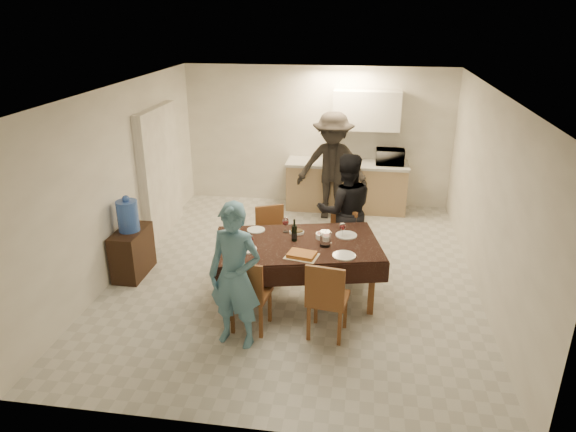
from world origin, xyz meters
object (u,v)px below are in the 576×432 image
water_jug (128,216)px  person_near (235,276)px  dining_table (298,245)px  water_pitcher (325,239)px  microwave (390,157)px  console (132,252)px  wine_bottle (294,230)px  person_kitchen (332,166)px  savoury_tart (302,255)px  person_far (345,211)px

water_jug → person_near: 2.29m
dining_table → water_pitcher: bearing=-20.9°
microwave → person_near: (-1.80, -4.40, -0.21)m
console → wine_bottle: bearing=-6.1°
person_kitchen → console: bearing=-135.4°
dining_table → savoury_tart: bearing=-88.1°
water_jug → person_near: size_ratio=0.26×
microwave → person_far: (-0.70, -2.30, -0.20)m
microwave → person_near: bearing=67.7°
dining_table → person_far: (0.55, 1.05, 0.09)m
microwave → person_far: bearing=73.1°
dining_table → person_near: 1.19m
savoury_tart → microwave: 3.91m
person_kitchen → water_jug: bearing=-135.4°
console → water_pitcher: bearing=-7.3°
dining_table → water_pitcher: size_ratio=11.30×
console → microwave: (3.65, 3.05, 0.71)m
wine_bottle → savoury_tart: size_ratio=0.78×
dining_table → wine_bottle: (-0.05, 0.05, 0.18)m
console → person_far: size_ratio=0.43×
dining_table → microwave: microwave is taller
person_near → person_kitchen: (0.79, 3.95, 0.12)m
person_near → person_far: 2.37m
dining_table → person_far: bearing=49.5°
person_near → person_far: (1.10, 2.10, 0.01)m
water_pitcher → person_near: size_ratio=0.12×
wine_bottle → person_far: person_far is taller
console → person_near: 2.34m
water_pitcher → wine_bottle: bearing=166.0°
water_jug → person_kitchen: size_ratio=0.23×
person_far → water_pitcher: bearing=67.4°
console → microwave: size_ratio=1.46×
person_near → person_far: person_far is taller
wine_bottle → person_kitchen: size_ratio=0.15×
console → water_pitcher: water_pitcher is taller
dining_table → microwave: bearing=56.7°
microwave → person_kitchen: person_kitchen is taller
dining_table → water_jug: (-2.40, 0.30, 0.14)m
water_pitcher → person_kitchen: size_ratio=0.10×
wine_bottle → person_kitchen: person_kitchen is taller
console → savoury_tart: size_ratio=1.95×
console → water_jug: (0.00, 0.00, 0.56)m
console → water_pitcher: size_ratio=3.68×
person_kitchen → savoury_tart: bearing=-92.4°
savoury_tart → person_far: 1.50m
dining_table → person_kitchen: bearing=72.5°
person_kitchen → dining_table: bearing=-94.7°
person_near → microwave: bearing=79.2°
console → microwave: bearing=39.9°
savoury_tart → person_far: bearing=72.5°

